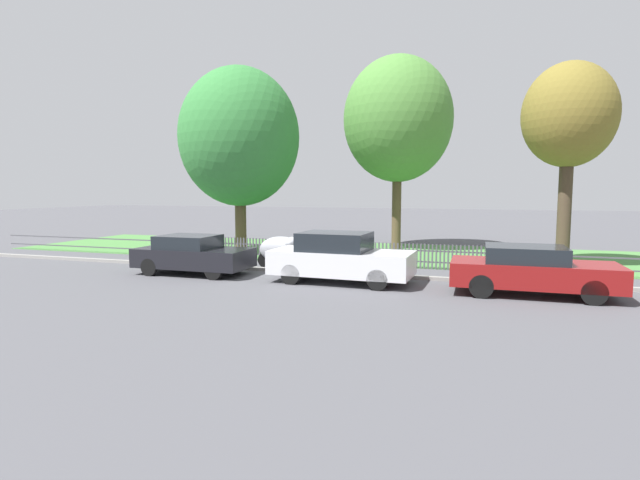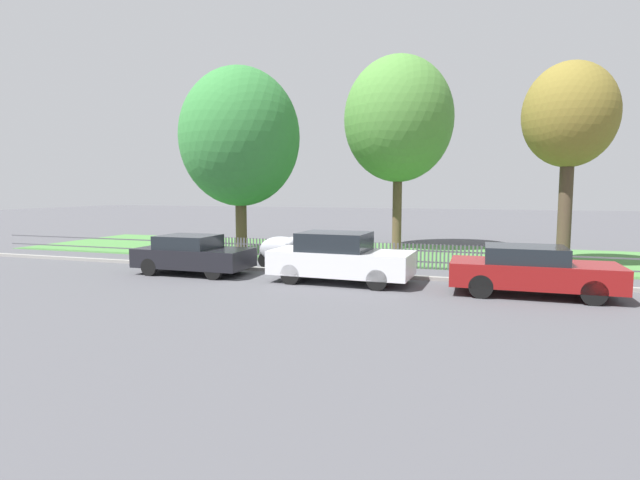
% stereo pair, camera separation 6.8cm
% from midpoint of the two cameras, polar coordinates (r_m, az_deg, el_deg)
% --- Properties ---
extents(ground_plane, '(120.00, 120.00, 0.00)m').
position_cam_midpoint_polar(ground_plane, '(17.09, -0.30, -3.96)').
color(ground_plane, '#4C4C51').
extents(kerb_stone, '(33.39, 0.20, 0.12)m').
position_cam_midpoint_polar(kerb_stone, '(17.17, -0.19, -3.71)').
color(kerb_stone, gray).
rests_on(kerb_stone, ground).
extents(grass_strip, '(33.39, 8.12, 0.01)m').
position_cam_midpoint_polar(grass_strip, '(23.20, 4.73, -1.38)').
color(grass_strip, '#477F3D').
rests_on(grass_strip, ground).
extents(park_fence, '(33.39, 0.05, 0.92)m').
position_cam_midpoint_polar(park_fence, '(19.25, 1.94, -1.47)').
color(park_fence, '#4C4C51').
rests_on(park_fence, ground).
extents(parked_car_silver_hatchback, '(3.93, 1.78, 1.33)m').
position_cam_midpoint_polar(parked_car_silver_hatchback, '(17.66, -14.46, -1.59)').
color(parked_car_silver_hatchback, black).
rests_on(parked_car_silver_hatchback, ground).
extents(parked_car_black_saloon, '(4.44, 1.99, 1.57)m').
position_cam_midpoint_polar(parked_car_black_saloon, '(15.55, 2.16, -2.02)').
color(parked_car_black_saloon, silver).
rests_on(parked_car_black_saloon, ground).
extents(parked_car_navy_estate, '(4.36, 1.88, 1.35)m').
position_cam_midpoint_polar(parked_car_navy_estate, '(14.85, 22.88, -3.15)').
color(parked_car_navy_estate, maroon).
rests_on(parked_car_navy_estate, ground).
extents(covered_motorcycle, '(1.88, 0.79, 1.18)m').
position_cam_midpoint_polar(covered_motorcycle, '(18.33, -4.40, -1.09)').
color(covered_motorcycle, black).
rests_on(covered_motorcycle, ground).
extents(tree_nearest_kerb, '(5.44, 5.44, 8.40)m').
position_cam_midpoint_polar(tree_nearest_kerb, '(23.37, -9.29, 11.50)').
color(tree_nearest_kerb, brown).
rests_on(tree_nearest_kerb, ground).
extents(tree_behind_motorcycle, '(5.20, 5.20, 9.23)m').
position_cam_midpoint_polar(tree_behind_motorcycle, '(24.79, 8.81, 13.43)').
color(tree_behind_motorcycle, brown).
rests_on(tree_behind_motorcycle, ground).
extents(tree_mid_park, '(3.34, 3.34, 7.55)m').
position_cam_midpoint_polar(tree_mid_park, '(20.96, 26.49, 12.46)').
color(tree_mid_park, '#473828').
rests_on(tree_mid_park, ground).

